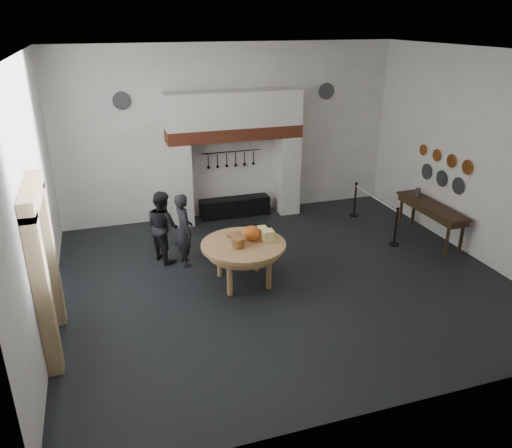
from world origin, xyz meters
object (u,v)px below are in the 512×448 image
object	(u,v)px
visitor_near	(184,230)
visitor_far	(163,226)
barrier_post_near	(396,227)
iron_range	(235,207)
side_table	(432,206)
work_table	(243,245)
barrier_post_far	(355,200)

from	to	relation	value
visitor_near	visitor_far	xyz separation A→B (m)	(-0.40, 0.40, -0.01)
visitor_far	barrier_post_near	size ratio (longest dim) A/B	1.78
visitor_near	barrier_post_near	size ratio (longest dim) A/B	1.82
iron_range	side_table	distance (m)	5.09
iron_range	side_table	xyz separation A→B (m)	(4.10, -2.95, 0.62)
work_table	visitor_far	bearing A→B (deg)	131.56
iron_range	work_table	xyz separation A→B (m)	(-0.82, -3.64, 0.59)
side_table	visitor_far	bearing A→B (deg)	172.07
work_table	visitor_near	world-z (taller)	visitor_near
iron_range	visitor_far	bearing A→B (deg)	-136.90
visitor_near	iron_range	bearing A→B (deg)	-42.96
work_table	visitor_far	size ratio (longest dim) A/B	1.06
work_table	visitor_far	distance (m)	2.10
iron_range	barrier_post_far	xyz separation A→B (m)	(3.12, -1.01, 0.20)
side_table	barrier_post_near	world-z (taller)	same
iron_range	visitor_near	world-z (taller)	visitor_near
visitor_near	work_table	bearing A→B (deg)	-146.39
work_table	side_table	size ratio (longest dim) A/B	0.78
work_table	side_table	distance (m)	4.97
work_table	barrier_post_far	distance (m)	4.76
visitor_far	barrier_post_near	distance (m)	5.43
barrier_post_far	visitor_near	bearing A→B (deg)	-163.47
work_table	visitor_near	xyz separation A→B (m)	(-0.99, 1.17, -0.02)
visitor_far	iron_range	bearing A→B (deg)	-72.78
barrier_post_far	side_table	bearing A→B (deg)	-63.36
work_table	side_table	world-z (taller)	side_table
side_table	barrier_post_near	distance (m)	1.06
work_table	visitor_near	size ratio (longest dim) A/B	1.05
work_table	iron_range	bearing A→B (deg)	77.26
visitor_far	work_table	bearing A→B (deg)	-164.33
visitor_far	barrier_post_far	size ratio (longest dim) A/B	1.78
barrier_post_near	visitor_near	bearing A→B (deg)	173.83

